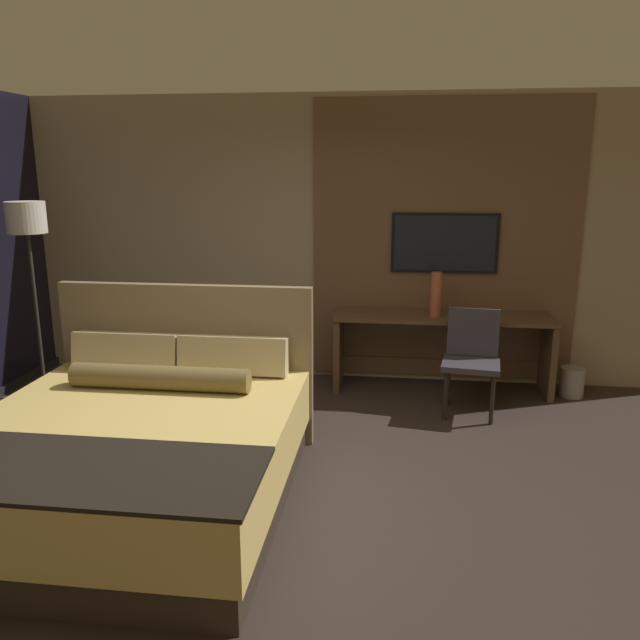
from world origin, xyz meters
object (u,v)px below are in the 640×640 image
at_px(bed, 138,450).
at_px(floor_lamp, 28,234).
at_px(desk_chair, 472,352).
at_px(book, 483,315).
at_px(desk, 442,337).
at_px(waste_bin, 572,382).
at_px(tv, 445,243).
at_px(vase_tall, 436,294).

height_order(bed, floor_lamp, floor_lamp).
relative_size(desk_chair, book, 3.81).
relative_size(desk_chair, floor_lamp, 0.50).
distance_m(desk, waste_bin, 1.28).
height_order(tv, desk_chair, tv).
distance_m(book, waste_bin, 1.06).
relative_size(bed, vase_tall, 5.22).
xyz_separation_m(tv, book, (0.37, -0.26, -0.64)).
height_order(desk, vase_tall, vase_tall).
height_order(desk, waste_bin, desk).
bearing_deg(bed, floor_lamp, 134.24).
xyz_separation_m(bed, desk_chair, (2.28, 1.84, 0.19)).
bearing_deg(book, tv, 145.10).
height_order(vase_tall, waste_bin, vase_tall).
distance_m(floor_lamp, vase_tall, 3.74).
bearing_deg(vase_tall, book, 7.30).
bearing_deg(tv, bed, -128.25).
xyz_separation_m(desk_chair, book, (0.14, 0.51, 0.22)).
bearing_deg(tv, waste_bin, -12.69).
bearing_deg(floor_lamp, desk, 10.08).
distance_m(tv, desk_chair, 1.17).
height_order(bed, waste_bin, bed).
height_order(bed, desk, bed).
bearing_deg(desk, book, -6.52).
bearing_deg(tv, floor_lamp, -166.77).
xyz_separation_m(floor_lamp, waste_bin, (4.96, 0.60, -1.39)).
height_order(desk_chair, vase_tall, vase_tall).
bearing_deg(desk, tv, 90.00).
height_order(bed, tv, tv).
bearing_deg(waste_bin, tv, 167.31).
bearing_deg(tv, desk_chair, -73.57).
relative_size(desk, desk_chair, 2.25).
relative_size(book, waste_bin, 0.85).
bearing_deg(waste_bin, floor_lamp, -173.08).
distance_m(tv, waste_bin, 1.78).
bearing_deg(desk_chair, bed, -132.96).
bearing_deg(waste_bin, book, 178.67).
relative_size(floor_lamp, waste_bin, 6.48).
bearing_deg(vase_tall, bed, -130.75).
distance_m(tv, floor_lamp, 3.84).
xyz_separation_m(desk, waste_bin, (1.22, -0.06, -0.38)).
distance_m(desk_chair, waste_bin, 1.18).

